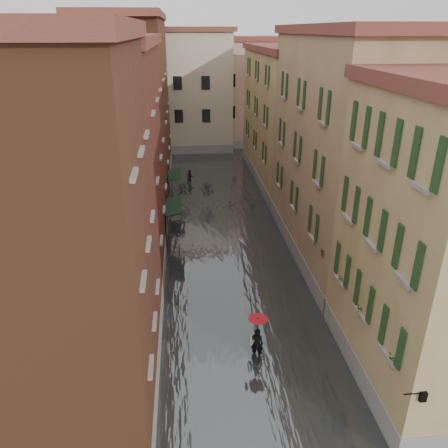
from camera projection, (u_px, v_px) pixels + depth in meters
name	position (u px, v px, depth m)	size (l,w,h in m)	color
ground	(250.00, 351.00, 19.63)	(120.00, 120.00, 0.00)	#5C5C5F
floodwater	(223.00, 229.00, 31.41)	(10.00, 60.00, 0.20)	#3E4244
building_left_near	(56.00, 250.00, 14.56)	(6.00, 8.00, 13.00)	brown
building_left_mid	(107.00, 164.00, 24.66)	(6.00, 14.00, 12.50)	maroon
building_left_far	(132.00, 108.00, 37.99)	(6.00, 16.00, 14.00)	brown
building_right_mid	(347.00, 154.00, 25.76)	(6.00, 14.00, 13.00)	tan
building_right_far	(289.00, 119.00, 39.70)	(6.00, 16.00, 11.50)	olive
building_end_cream	(178.00, 92.00, 51.26)	(12.00, 9.00, 13.00)	#B3AC8E
building_end_pink	(251.00, 93.00, 54.06)	(10.00, 9.00, 12.00)	tan
awning_near	(173.00, 207.00, 28.88)	(1.09, 3.25, 2.80)	black
awning_far	(174.00, 176.00, 35.12)	(1.09, 2.88, 2.80)	black
wall_lantern	(422.00, 395.00, 13.32)	(0.71, 0.22, 0.35)	black
window_planters	(354.00, 289.00, 17.84)	(0.59, 8.50, 0.84)	#9E5F33
pedestrian_main	(257.00, 335.00, 18.76)	(0.86, 0.86, 2.06)	black
pedestrian_far	(190.00, 178.00, 40.35)	(0.68, 0.53, 1.40)	black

